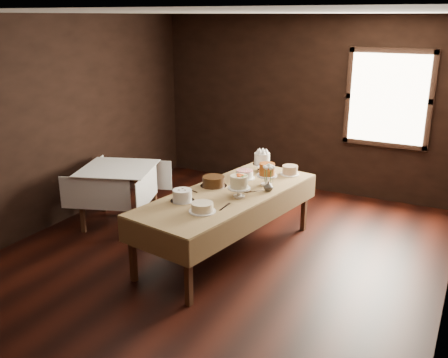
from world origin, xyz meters
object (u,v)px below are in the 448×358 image
cake_speckled (290,170)px  cake_flowers (239,187)px  flower_vase (268,186)px  cake_server_b (223,208)px  side_table (118,174)px  cake_server_d (257,191)px  cake_server_e (193,191)px  cake_cream (202,208)px  display_table (228,197)px  cake_meringue (262,163)px  cake_caramel (267,175)px  cake_swirl (182,196)px  cake_server_c (236,185)px  cake_chocolate (214,182)px  cake_lattice (245,175)px

cake_speckled → cake_flowers: bearing=-101.4°
cake_speckled → flower_vase: 0.74m
cake_server_b → side_table: bearing=-108.7°
cake_server_d → flower_vase: size_ratio=2.04×
flower_vase → cake_server_d: bearing=-149.4°
cake_speckled → cake_server_e: 1.40m
side_table → cake_cream: bearing=-24.1°
display_table → cake_server_d: cake_server_d is taller
cake_meringue → cake_flowers: size_ratio=0.96×
cake_meringue → cake_caramel: 0.57m
cake_swirl → cake_server_e: 0.36m
side_table → cake_caramel: size_ratio=4.19×
cake_server_c → cake_server_e: bearing=125.0°
cake_cream → cake_server_c: size_ratio=1.37×
cake_chocolate → cake_flowers: (0.44, -0.19, 0.06)m
display_table → cake_lattice: size_ratio=9.31×
side_table → flower_vase: size_ratio=10.33×
cake_swirl → cake_server_e: size_ratio=1.25×
cake_server_e → cake_swirl: bearing=-61.6°
cake_lattice → cake_cream: size_ratio=0.87×
cake_server_e → cake_flowers: bearing=25.9°
cake_meringue → flower_vase: bearing=-60.9°
cake_caramel → cake_server_e: 0.93m
cake_server_c → cake_server_e: same height
cake_flowers → cake_server_c: bearing=121.8°
cake_server_b → cake_server_c: same height
cake_server_d → cake_server_e: same height
cake_swirl → cake_cream: cake_swirl is taller
cake_flowers → cake_swirl: (-0.50, -0.43, -0.05)m
cake_cream → cake_chocolate: bearing=110.5°
cake_caramel → flower_vase: (0.11, -0.20, -0.07)m
cake_caramel → cake_cream: (-0.26, -1.13, -0.08)m
cake_flowers → cake_server_e: size_ratio=1.15×
side_table → cake_server_b: bearing=-17.6°
cake_meringue → cake_server_b: size_ratio=1.10×
cake_server_b → cake_server_e: size_ratio=1.00×
cake_server_d → cake_speckled: bearing=35.5°
cake_server_b → cake_swirl: bearing=-89.0°
cake_server_c → cake_speckled: bearing=-47.1°
cake_server_b → flower_vase: bearing=163.1°
display_table → cake_speckled: 1.09m
cake_caramel → cake_server_e: size_ratio=1.21×
cake_chocolate → cake_meringue: bearing=72.5°
cake_cream → cake_server_e: bearing=129.2°
side_table → flower_vase: (2.16, 0.13, 0.13)m
side_table → cake_flowers: cake_flowers is taller
cake_server_c → cake_server_b: bearing=-179.8°
side_table → flower_vase: bearing=3.5°
cake_lattice → cake_server_d: cake_lattice is taller
cake_cream → flower_vase: 1.01m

